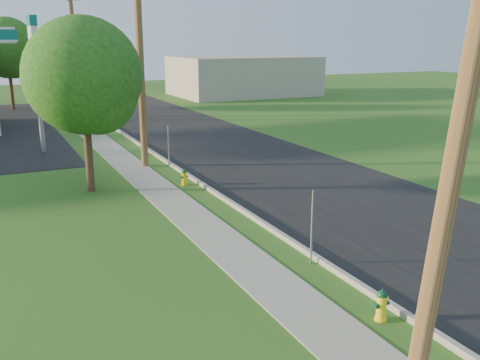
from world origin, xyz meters
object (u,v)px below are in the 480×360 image
utility_pole_near (465,102)px  hydrant_far (105,124)px  utility_pole_mid (140,57)px  price_pylon (34,45)px  hydrant_near (382,305)px  tree_verge (86,80)px  utility_pole_far (75,52)px  hydrant_mid (184,177)px  tree_lot (9,50)px

utility_pole_near → hydrant_far: utility_pole_near is taller
utility_pole_near → utility_pole_mid: bearing=90.0°
price_pylon → hydrant_near: (4.48, -21.40, -5.09)m
utility_pole_mid → hydrant_far: utility_pole_mid is taller
price_pylon → hydrant_near: price_pylon is taller
tree_verge → utility_pole_near: bearing=-78.7°
utility_pole_far → hydrant_near: 34.19m
utility_pole_far → tree_verge: 21.49m
price_pylon → hydrant_mid: bearing=-64.9°
tree_lot → hydrant_far: bearing=-71.3°
tree_verge → hydrant_far: 15.58m
tree_verge → tree_lot: tree_lot is taller
utility_pole_far → hydrant_mid: bearing=-88.6°
tree_lot → hydrant_far: 15.32m
utility_pole_mid → hydrant_mid: bearing=-82.5°
price_pylon → hydrant_near: bearing=-78.2°
tree_verge → hydrant_near: size_ratio=9.33×
utility_pole_far → tree_verge: size_ratio=1.44×
tree_verge → hydrant_far: size_ratio=9.57×
hydrant_mid → utility_pole_near: bearing=-92.1°
tree_verge → tree_lot: size_ratio=0.87×
utility_pole_near → utility_pole_mid: utility_pole_mid is taller
utility_pole_mid → tree_lot: (-4.18, 25.25, -0.09)m
utility_pole_near → hydrant_near: size_ratio=13.41×
utility_pole_far → hydrant_far: 7.99m
price_pylon → utility_pole_near: bearing=-80.6°
price_pylon → tree_verge: bearing=-83.8°
price_pylon → hydrant_mid: 11.60m
utility_pole_far → tree_verge: bearing=-97.9°
utility_pole_near → hydrant_near: utility_pole_near is taller
hydrant_mid → hydrant_far: bearing=90.0°
price_pylon → tree_lot: size_ratio=0.91×
tree_verge → hydrant_mid: (3.47, -0.66, -3.91)m
utility_pole_far → hydrant_near: (0.58, -33.90, -4.46)m
utility_pole_mid → hydrant_far: bearing=87.4°
tree_lot → hydrant_far: size_ratio=10.96×
tree_lot → hydrant_near: 41.67m
utility_pole_near → price_pylon: utility_pole_near is taller
utility_pole_mid → hydrant_mid: (0.52, -3.94, -4.62)m
price_pylon → hydrant_far: (4.42, 5.90, -5.10)m
hydrant_near → tree_verge: bearing=105.6°
tree_verge → hydrant_near: (3.53, -12.62, -3.90)m
utility_pole_mid → hydrant_near: size_ratio=13.86×
utility_pole_near → hydrant_far: 29.74m
tree_verge → price_pylon: bearing=96.2°
hydrant_near → hydrant_mid: bearing=90.3°
hydrant_near → hydrant_far: bearing=90.1°
tree_lot → hydrant_mid: tree_lot is taller
tree_verge → hydrant_near: tree_verge is taller
utility_pole_mid → tree_verge: size_ratio=1.49×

